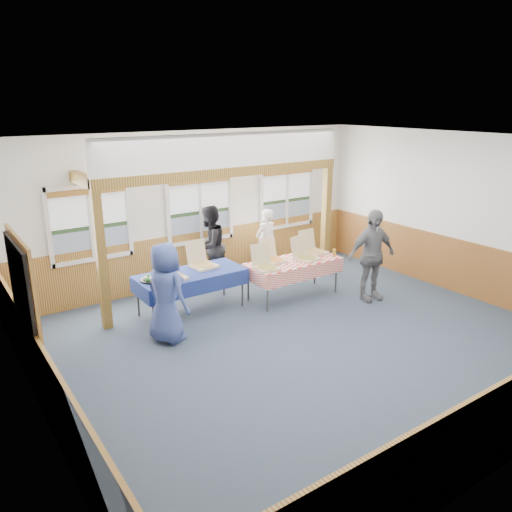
# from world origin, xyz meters

# --- Properties ---
(floor) EXTENTS (8.00, 8.00, 0.00)m
(floor) POSITION_xyz_m (0.00, 0.00, 0.00)
(floor) COLOR #2C3648
(floor) RESTS_ON ground
(ceiling) EXTENTS (8.00, 8.00, 0.00)m
(ceiling) POSITION_xyz_m (0.00, 0.00, 3.20)
(ceiling) COLOR white
(ceiling) RESTS_ON wall_back
(wall_back) EXTENTS (8.00, 0.00, 8.00)m
(wall_back) POSITION_xyz_m (0.00, 3.50, 1.60)
(wall_back) COLOR silver
(wall_back) RESTS_ON floor
(wall_left) EXTENTS (0.00, 8.00, 8.00)m
(wall_left) POSITION_xyz_m (-4.00, 0.00, 1.60)
(wall_left) COLOR silver
(wall_left) RESTS_ON floor
(wall_right) EXTENTS (0.00, 8.00, 8.00)m
(wall_right) POSITION_xyz_m (4.00, 0.00, 1.60)
(wall_right) COLOR silver
(wall_right) RESTS_ON floor
(wainscot_back) EXTENTS (7.98, 0.05, 1.10)m
(wainscot_back) POSITION_xyz_m (0.00, 3.48, 0.55)
(wainscot_back) COLOR brown
(wainscot_back) RESTS_ON floor
(wainscot_left) EXTENTS (0.05, 6.98, 1.10)m
(wainscot_left) POSITION_xyz_m (-3.98, 0.00, 0.55)
(wainscot_left) COLOR brown
(wainscot_left) RESTS_ON floor
(wainscot_right) EXTENTS (0.05, 6.98, 1.10)m
(wainscot_right) POSITION_xyz_m (3.98, 0.00, 0.55)
(wainscot_right) COLOR brown
(wainscot_right) RESTS_ON floor
(cased_opening) EXTENTS (0.06, 1.30, 2.10)m
(cased_opening) POSITION_xyz_m (-3.96, 0.90, 1.05)
(cased_opening) COLOR #353535
(cased_opening) RESTS_ON wall_left
(window_left) EXTENTS (1.56, 0.10, 1.46)m
(window_left) POSITION_xyz_m (-2.30, 3.46, 1.68)
(window_left) COLOR silver
(window_left) RESTS_ON wall_back
(window_mid) EXTENTS (1.56, 0.10, 1.46)m
(window_mid) POSITION_xyz_m (0.00, 3.46, 1.68)
(window_mid) COLOR silver
(window_mid) RESTS_ON wall_back
(window_right) EXTENTS (1.56, 0.10, 1.46)m
(window_right) POSITION_xyz_m (2.30, 3.46, 1.68)
(window_right) COLOR silver
(window_right) RESTS_ON wall_back
(post_left) EXTENTS (0.15, 0.15, 2.40)m
(post_left) POSITION_xyz_m (-2.50, 2.30, 1.20)
(post_left) COLOR #573813
(post_left) RESTS_ON floor
(post_right) EXTENTS (0.15, 0.15, 2.40)m
(post_right) POSITION_xyz_m (2.50, 2.30, 1.20)
(post_right) COLOR #573813
(post_right) RESTS_ON floor
(cross_beam) EXTENTS (5.15, 0.18, 0.18)m
(cross_beam) POSITION_xyz_m (0.00, 2.30, 2.49)
(cross_beam) COLOR #573813
(cross_beam) RESTS_ON post_left
(table_left) EXTENTS (2.15, 1.43, 0.76)m
(table_left) POSITION_xyz_m (-0.96, 2.11, 0.70)
(table_left) COLOR #353535
(table_left) RESTS_ON floor
(table_right) EXTENTS (2.03, 1.26, 0.76)m
(table_right) POSITION_xyz_m (1.04, 1.59, 0.70)
(table_right) COLOR #353535
(table_right) RESTS_ON floor
(pizza_box_a) EXTENTS (0.43, 0.51, 0.43)m
(pizza_box_a) POSITION_xyz_m (-1.37, 2.00, 0.82)
(pizza_box_a) COLOR beige
(pizza_box_a) RESTS_ON table_left
(pizza_box_b) EXTENTS (0.48, 0.56, 0.47)m
(pizza_box_b) POSITION_xyz_m (-0.62, 2.27, 0.83)
(pizza_box_b) COLOR beige
(pizza_box_b) RESTS_ON table_left
(pizza_box_c) EXTENTS (0.45, 0.53, 0.44)m
(pizza_box_c) POSITION_xyz_m (0.29, 1.50, 0.82)
(pizza_box_c) COLOR beige
(pizza_box_c) RESTS_ON table_right
(pizza_box_d) EXTENTS (0.40, 0.48, 0.42)m
(pizza_box_d) POSITION_xyz_m (0.69, 1.79, 0.82)
(pizza_box_d) COLOR beige
(pizza_box_d) RESTS_ON table_right
(pizza_box_e) EXTENTS (0.49, 0.56, 0.44)m
(pizza_box_e) POSITION_xyz_m (1.28, 1.52, 0.82)
(pizza_box_e) COLOR beige
(pizza_box_e) RESTS_ON table_right
(pizza_box_f) EXTENTS (0.46, 0.54, 0.46)m
(pizza_box_f) POSITION_xyz_m (1.68, 1.74, 0.83)
(pizza_box_f) COLOR beige
(pizza_box_f) RESTS_ON table_right
(veggie_tray) EXTENTS (0.41, 0.41, 0.09)m
(veggie_tray) POSITION_xyz_m (-1.71, 2.11, 0.79)
(veggie_tray) COLOR black
(veggie_tray) RESTS_ON table_left
(drink_glass) EXTENTS (0.07, 0.07, 0.15)m
(drink_glass) POSITION_xyz_m (1.89, 1.34, 0.83)
(drink_glass) COLOR #A6791B
(drink_glass) RESTS_ON table_right
(woman_white) EXTENTS (0.61, 0.45, 1.53)m
(woman_white) POSITION_xyz_m (1.31, 2.90, 0.76)
(woman_white) COLOR silver
(woman_white) RESTS_ON floor
(woman_black) EXTENTS (1.04, 0.95, 1.72)m
(woman_black) POSITION_xyz_m (0.00, 3.10, 0.86)
(woman_black) COLOR black
(woman_black) RESTS_ON floor
(man_blue) EXTENTS (0.76, 0.94, 1.66)m
(man_blue) POSITION_xyz_m (-1.83, 1.26, 0.83)
(man_blue) COLOR #37488B
(man_blue) RESTS_ON floor
(person_grey) EXTENTS (1.11, 0.59, 1.81)m
(person_grey) POSITION_xyz_m (2.20, 0.64, 0.90)
(person_grey) COLOR slate
(person_grey) RESTS_ON floor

